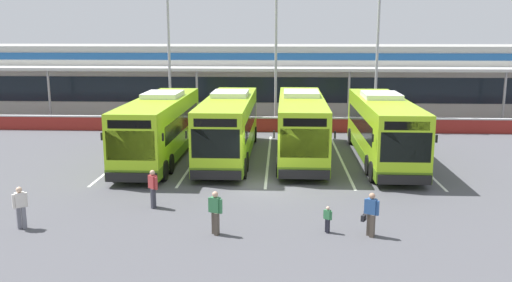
{
  "coord_description": "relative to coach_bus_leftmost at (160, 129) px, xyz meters",
  "views": [
    {
      "loc": [
        0.7,
        -24.88,
        7.23
      ],
      "look_at": [
        -0.59,
        3.0,
        1.6
      ],
      "focal_mm": 38.07,
      "sensor_mm": 36.0,
      "label": 1
    }
  ],
  "objects": [
    {
      "name": "bay_stripe_centre",
      "position": [
        10.41,
        0.58,
        -1.78
      ],
      "size": [
        0.14,
        13.0,
        0.01
      ],
      "primitive_type": "cube",
      "color": "silver",
      "rests_on": "ground"
    },
    {
      "name": "bay_stripe_west",
      "position": [
        2.01,
        0.58,
        -1.78
      ],
      "size": [
        0.14,
        13.0,
        0.01
      ],
      "primitive_type": "cube",
      "color": "silver",
      "rests_on": "ground"
    },
    {
      "name": "bay_stripe_far_west",
      "position": [
        -2.19,
        0.58,
        -1.78
      ],
      "size": [
        0.14,
        13.0,
        0.01
      ],
      "primitive_type": "cube",
      "color": "silver",
      "rests_on": "ground"
    },
    {
      "name": "coach_bus_left_centre",
      "position": [
        3.9,
        0.62,
        0.0
      ],
      "size": [
        2.99,
        12.17,
        3.78
      ],
      "color": "#9ED11E",
      "rests_on": "ground"
    },
    {
      "name": "lamp_post_centre",
      "position": [
        6.5,
        10.93,
        4.5
      ],
      "size": [
        3.24,
        0.28,
        11.0
      ],
      "color": "#9E9EA3",
      "rests_on": "ground"
    },
    {
      "name": "lamp_post_east",
      "position": [
        14.02,
        10.83,
        4.5
      ],
      "size": [
        3.24,
        0.28,
        11.0
      ],
      "color": "#9E9EA3",
      "rests_on": "ground"
    },
    {
      "name": "red_barrier_wall",
      "position": [
        6.21,
        9.08,
        -1.23
      ],
      "size": [
        60.0,
        0.4,
        1.1
      ],
      "color": "maroon",
      "rests_on": "ground"
    },
    {
      "name": "bay_stripe_mid_east",
      "position": [
        14.61,
        0.58,
        -1.78
      ],
      "size": [
        0.14,
        13.0,
        0.01
      ],
      "primitive_type": "cube",
      "color": "silver",
      "rests_on": "ground"
    },
    {
      "name": "pedestrian_in_dark_coat",
      "position": [
        4.58,
        -11.72,
        -0.91
      ],
      "size": [
        0.53,
        0.39,
        1.62
      ],
      "color": "#4C4238",
      "rests_on": "ground"
    },
    {
      "name": "lamp_post_west",
      "position": [
        -1.62,
        10.99,
        4.5
      ],
      "size": [
        3.24,
        0.28,
        11.0
      ],
      "color": "#9E9EA3",
      "rests_on": "ground"
    },
    {
      "name": "pedestrian_near_bin",
      "position": [
        -2.73,
        -11.47,
        -0.91
      ],
      "size": [
        0.48,
        0.4,
        1.62
      ],
      "color": "slate",
      "rests_on": "ground"
    },
    {
      "name": "coach_bus_centre",
      "position": [
        8.1,
        0.92,
        0.0
      ],
      "size": [
        2.99,
        12.17,
        3.78
      ],
      "color": "#9ED11E",
      "rests_on": "ground"
    },
    {
      "name": "pedestrian_child",
      "position": [
        8.65,
        -11.37,
        -1.24
      ],
      "size": [
        0.31,
        0.26,
        1.0
      ],
      "color": "black",
      "rests_on": "ground"
    },
    {
      "name": "pedestrian_with_handbag",
      "position": [
        10.16,
        -11.64,
        -0.93
      ],
      "size": [
        0.62,
        0.51,
        1.62
      ],
      "color": "#4C4238",
      "rests_on": "ground"
    },
    {
      "name": "pedestrian_approaching_bus",
      "position": [
        1.62,
        -8.79,
        -0.91
      ],
      "size": [
        0.47,
        0.42,
        1.62
      ],
      "color": "#33333D",
      "rests_on": "ground"
    },
    {
      "name": "bay_stripe_mid_west",
      "position": [
        6.21,
        0.58,
        -1.78
      ],
      "size": [
        0.14,
        13.0,
        0.01
      ],
      "primitive_type": "cube",
      "color": "silver",
      "rests_on": "ground"
    },
    {
      "name": "terminal_building",
      "position": [
        6.21,
        21.49,
        1.23
      ],
      "size": [
        70.0,
        13.0,
        6.0
      ],
      "color": "beige",
      "rests_on": "ground"
    },
    {
      "name": "ground_plane",
      "position": [
        6.21,
        -5.42,
        -1.79
      ],
      "size": [
        200.0,
        200.0,
        0.0
      ],
      "primitive_type": "plane",
      "color": "#4C4C51"
    },
    {
      "name": "coach_bus_leftmost",
      "position": [
        0.0,
        0.0,
        0.0
      ],
      "size": [
        2.99,
        12.17,
        3.78
      ],
      "color": "#9ED11E",
      "rests_on": "ground"
    },
    {
      "name": "coach_bus_right_centre",
      "position": [
        12.68,
        0.18,
        0.0
      ],
      "size": [
        2.99,
        12.17,
        3.78
      ],
      "color": "#9ED11E",
      "rests_on": "ground"
    }
  ]
}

